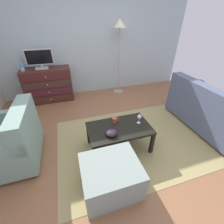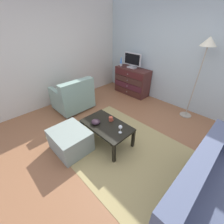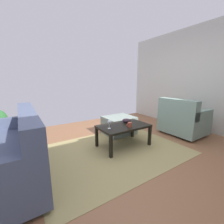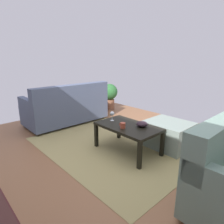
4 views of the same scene
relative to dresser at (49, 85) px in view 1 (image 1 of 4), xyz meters
name	(u,v)px [view 1 (image 1 of 4)]	position (x,y,z in m)	size (l,w,h in m)	color
ground_plane	(118,136)	(1.22, -1.90, -0.45)	(5.36, 4.90, 0.05)	#92603F
wall_accent_rear	(91,42)	(1.22, 0.31, 0.91)	(5.36, 0.12, 2.67)	#ABC0C4
area_rug	(132,140)	(1.42, -2.10, -0.42)	(2.60, 1.90, 0.01)	tan
dresser	(49,85)	(0.00, 0.00, 0.00)	(1.13, 0.49, 0.84)	#4C2623
tv	(40,59)	(-0.06, 0.02, 0.65)	(0.61, 0.18, 0.44)	silver
lava_lamp	(21,65)	(-0.47, -0.04, 0.57)	(0.09, 0.09, 0.33)	#B7B7BC
coffee_table	(119,130)	(1.13, -2.17, -0.04)	(0.98, 0.58, 0.43)	black
wine_glass	(139,117)	(1.47, -2.16, 0.13)	(0.07, 0.07, 0.16)	silver
mug	(115,120)	(1.10, -2.03, 0.05)	(0.11, 0.08, 0.09)	#B84C34
bowl_decorative	(111,133)	(0.96, -2.30, 0.05)	(0.17, 0.17, 0.08)	#2A1C25
couch_large	(212,113)	(3.00, -2.19, -0.07)	(0.85, 1.76, 0.89)	#332319
armchair	(11,142)	(-0.46, -1.93, -0.06)	(0.80, 0.92, 0.88)	#332319
ottoman	(111,176)	(0.80, -2.80, -0.21)	(0.70, 0.60, 0.42)	gray
standing_lamp	(120,31)	(1.87, -0.05, 1.17)	(0.32, 0.32, 1.86)	#A59E8C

